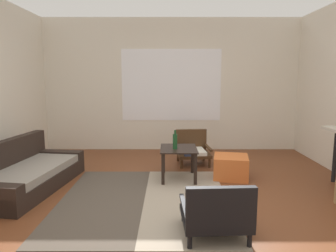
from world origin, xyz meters
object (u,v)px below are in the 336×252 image
object	(u,v)px
armchair_striped_foreground	(216,213)
ottoman_orange	(231,167)
coffee_table	(179,154)
couch	(26,174)
armchair_by_window	(193,148)
glass_bottle	(175,141)

from	to	relation	value
armchair_striped_foreground	ottoman_orange	bearing A→B (deg)	74.52
armchair_striped_foreground	coffee_table	bearing A→B (deg)	99.50
couch	armchair_by_window	distance (m)	2.71
armchair_by_window	ottoman_orange	size ratio (longest dim) A/B	1.21
glass_bottle	armchair_by_window	bearing A→B (deg)	70.39
coffee_table	glass_bottle	size ratio (longest dim) A/B	2.27
coffee_table	couch	bearing A→B (deg)	-168.79
coffee_table	armchair_by_window	xyz separation A→B (m)	(0.28, 0.88, -0.11)
armchair_by_window	armchair_striped_foreground	world-z (taller)	armchair_by_window
armchair_by_window	ottoman_orange	xyz separation A→B (m)	(0.51, -0.82, -0.10)
coffee_table	glass_bottle	distance (m)	0.23
armchair_by_window	coffee_table	bearing A→B (deg)	-107.53
armchair_striped_foreground	couch	bearing A→B (deg)	150.93
couch	coffee_table	distance (m)	2.15
coffee_table	armchair_by_window	size ratio (longest dim) A/B	1.04
coffee_table	glass_bottle	bearing A→B (deg)	-135.44
couch	ottoman_orange	distance (m)	2.93
ottoman_orange	glass_bottle	bearing A→B (deg)	-172.62
coffee_table	glass_bottle	world-z (taller)	glass_bottle
couch	glass_bottle	distance (m)	2.12
armchair_by_window	glass_bottle	bearing A→B (deg)	-109.61
armchair_striped_foreground	ottoman_orange	distance (m)	1.87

